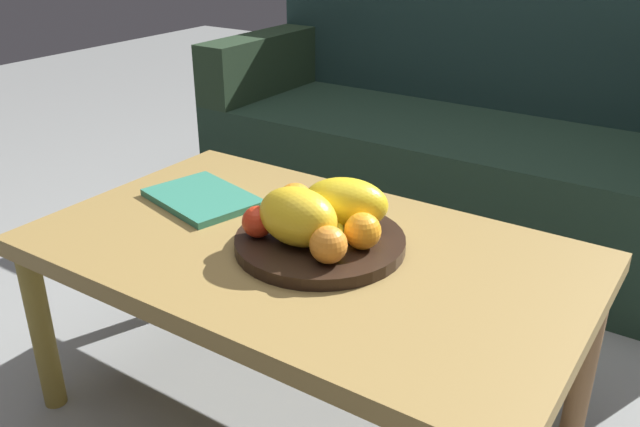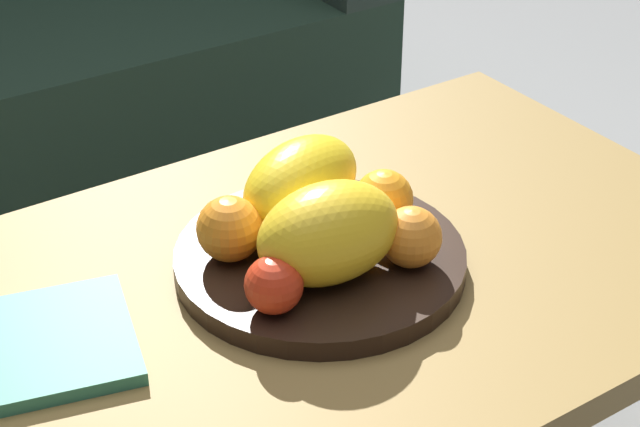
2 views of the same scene
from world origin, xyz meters
The scene contains 10 objects.
coffee_table centered at (0.00, 0.00, 0.39)m, with size 1.11×0.65×0.44m.
fruit_bowl centered at (0.03, 0.01, 0.45)m, with size 0.34×0.34×0.03m, color black.
melon_large_front centered at (0.01, -0.04, 0.52)m, with size 0.17×0.11×0.11m, color yellow.
melon_smaller_beside centered at (0.05, 0.07, 0.51)m, with size 0.17×0.10×0.10m, color yellow.
orange_front centered at (-0.06, 0.05, 0.50)m, with size 0.08×0.08×0.08m, color orange.
orange_left centered at (0.12, 0.01, 0.50)m, with size 0.07×0.07×0.07m, color orange.
orange_right centered at (0.10, -0.07, 0.50)m, with size 0.07×0.07×0.07m, color orange.
apple_front centered at (-0.07, -0.06, 0.49)m, with size 0.06×0.06×0.06m, color red.
banana_bunch centered at (0.02, 0.06, 0.49)m, with size 0.16×0.14×0.06m.
magazine centered at (-0.32, 0.05, 0.44)m, with size 0.25×0.18×0.02m, color #338169.
Camera 2 is at (-0.51, -0.82, 1.13)m, focal length 58.04 mm.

